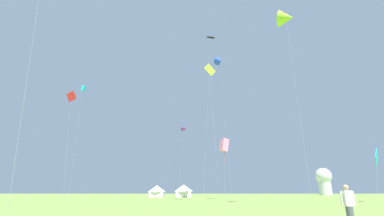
# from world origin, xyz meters

# --- Properties ---
(kite_cyan_diamond) EXTENTS (3.24, 2.84, 7.82)m
(kite_cyan_diamond) POSITION_xyz_m (28.16, 36.78, 6.39)
(kite_cyan_diamond) COLOR #1EB7CC
(kite_cyan_diamond) RESTS_ON ground
(kite_pink_box) EXTENTS (2.20, 2.72, 12.34)m
(kite_pink_box) POSITION_xyz_m (6.69, 51.90, 10.90)
(kite_pink_box) COLOR pink
(kite_pink_box) RESTS_ON ground
(kite_lime_delta) EXTENTS (3.23, 3.36, 25.48)m
(kite_lime_delta) POSITION_xyz_m (12.93, 26.74, 24.14)
(kite_lime_delta) COLOR #99DB2D
(kite_lime_delta) RESTS_ON ground
(kite_cyan_box) EXTENTS (1.14, 2.07, 24.70)m
(kite_cyan_box) POSITION_xyz_m (-25.05, 51.96, 23.87)
(kite_cyan_box) COLOR #1EB7CC
(kite_cyan_box) RESTS_ON ground
(kite_red_diamond) EXTENTS (2.54, 2.98, 21.90)m
(kite_red_diamond) POSITION_xyz_m (-25.51, 48.00, 20.41)
(kite_red_diamond) COLOR red
(kite_red_diamond) RESTS_ON ground
(kite_purple_parafoil) EXTENTS (1.92, 2.66, 15.31)m
(kite_purple_parafoil) POSITION_xyz_m (-2.15, 53.83, 14.82)
(kite_purple_parafoil) COLOR purple
(kite_purple_parafoil) RESTS_ON ground
(kite_black_parafoil) EXTENTS (3.05, 1.55, 32.37)m
(kite_black_parafoil) POSITION_xyz_m (3.82, 43.80, 31.76)
(kite_black_parafoil) COLOR black
(kite_black_parafoil) RESTS_ON ground
(kite_lime_diamond) EXTENTS (2.26, 2.49, 24.35)m
(kite_lime_diamond) POSITION_xyz_m (3.25, 40.40, 22.78)
(kite_lime_diamond) COLOR #99DB2D
(kite_lime_diamond) RESTS_ON ground
(kite_blue_delta) EXTENTS (2.96, 2.89, 32.37)m
(kite_blue_delta) POSITION_xyz_m (6.34, 52.73, 31.15)
(kite_blue_delta) COLOR blue
(kite_blue_delta) RESTS_ON ground
(person_spectator) EXTENTS (0.57, 0.29, 1.73)m
(person_spectator) POSITION_xyz_m (6.46, 7.07, 0.85)
(person_spectator) COLOR #565B66
(person_spectator) RESTS_ON ground
(festival_tent_center) EXTENTS (4.76, 4.76, 3.09)m
(festival_tent_center) POSITION_xyz_m (-9.78, 70.42, 1.71)
(festival_tent_center) COLOR white
(festival_tent_center) RESTS_ON ground
(festival_tent_right) EXTENTS (5.04, 5.04, 3.28)m
(festival_tent_right) POSITION_xyz_m (-2.53, 70.42, 1.81)
(festival_tent_right) COLOR white
(festival_tent_right) RESTS_ON ground
(observatory_dome) EXTENTS (6.40, 6.40, 10.80)m
(observatory_dome) POSITION_xyz_m (53.48, 108.35, 6.01)
(observatory_dome) COLOR white
(observatory_dome) RESTS_ON ground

